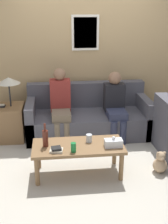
{
  "coord_description": "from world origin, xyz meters",
  "views": [
    {
      "loc": [
        -0.57,
        -4.03,
        2.14
      ],
      "look_at": [
        -0.14,
        -0.14,
        0.65
      ],
      "focal_mm": 45.0,
      "sensor_mm": 36.0,
      "label": 1
    }
  ],
  "objects": [
    {
      "name": "teddy_bear",
      "position": [
        0.82,
        -0.84,
        0.13
      ],
      "size": [
        0.2,
        0.2,
        0.31
      ],
      "color": "tan",
      "rests_on": "ground_plane"
    },
    {
      "name": "coffee_table",
      "position": [
        -0.29,
        -0.76,
        0.37
      ],
      "size": [
        1.2,
        0.53,
        0.43
      ],
      "color": "olive",
      "rests_on": "ground_plane"
    },
    {
      "name": "soda_can",
      "position": [
        -0.36,
        -0.93,
        0.49
      ],
      "size": [
        0.07,
        0.07,
        0.12
      ],
      "color": "#197A38",
      "rests_on": "coffee_table"
    },
    {
      "name": "person_right",
      "position": [
        0.44,
        0.34,
        0.61
      ],
      "size": [
        0.34,
        0.59,
        1.12
      ],
      "color": "#2D334C",
      "rests_on": "ground_plane"
    },
    {
      "name": "side_table_with_lamp",
      "position": [
        -1.36,
        0.45,
        0.35
      ],
      "size": [
        0.52,
        0.52,
        1.07
      ],
      "color": "olive",
      "rests_on": "ground_plane"
    },
    {
      "name": "person_left",
      "position": [
        -0.48,
        0.41,
        0.63
      ],
      "size": [
        0.34,
        0.62,
        1.18
      ],
      "color": "#756651",
      "rests_on": "ground_plane"
    },
    {
      "name": "tissue_box",
      "position": [
        0.16,
        -0.85,
        0.48
      ],
      "size": [
        0.23,
        0.12,
        0.15
      ],
      "color": "silver",
      "rests_on": "coffee_table"
    },
    {
      "name": "drinking_glass",
      "position": [
        -0.14,
        -0.67,
        0.48
      ],
      "size": [
        0.08,
        0.08,
        0.1
      ],
      "color": "silver",
      "rests_on": "coffee_table"
    },
    {
      "name": "ground_plane",
      "position": [
        0.0,
        0.0,
        0.0
      ],
      "size": [
        16.0,
        16.0,
        0.0
      ],
      "primitive_type": "plane",
      "color": "beige"
    },
    {
      "name": "wine_bottle",
      "position": [
        -0.71,
        -0.74,
        0.55
      ],
      "size": [
        0.07,
        0.07,
        0.32
      ],
      "color": "#562319",
      "rests_on": "coffee_table"
    },
    {
      "name": "wall_back",
      "position": [
        0.0,
        1.02,
        1.3
      ],
      "size": [
        9.0,
        0.08,
        2.6
      ],
      "color": "tan",
      "rests_on": "ground_plane"
    },
    {
      "name": "book_stack",
      "position": [
        -0.58,
        -0.9,
        0.46
      ],
      "size": [
        0.17,
        0.14,
        0.06
      ],
      "color": "beige",
      "rests_on": "coffee_table"
    },
    {
      "name": "couch_main",
      "position": [
        0.0,
        0.54,
        0.29
      ],
      "size": [
        2.1,
        0.91,
        0.85
      ],
      "color": "#4C4C56",
      "rests_on": "ground_plane"
    }
  ]
}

